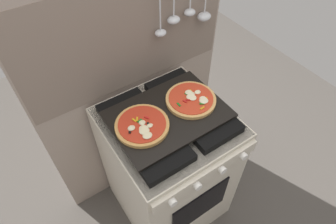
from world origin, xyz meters
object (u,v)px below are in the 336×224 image
object	(u,v)px
stove	(168,166)
pizza_left	(142,125)
baking_tray	(168,115)
pizza_right	(191,99)

from	to	relation	value
stove	pizza_left	bearing A→B (deg)	178.73
baking_tray	pizza_right	world-z (taller)	pizza_right
pizza_left	baking_tray	bearing A→B (deg)	-0.61
baking_tray	pizza_left	distance (m)	0.14
baking_tray	pizza_right	size ratio (longest dim) A/B	2.20
pizza_right	stove	bearing A→B (deg)	-177.33
stove	pizza_left	world-z (taller)	pizza_left
pizza_left	pizza_right	bearing A→B (deg)	0.69
stove	baking_tray	size ratio (longest dim) A/B	1.67
pizza_left	pizza_right	world-z (taller)	pizza_left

